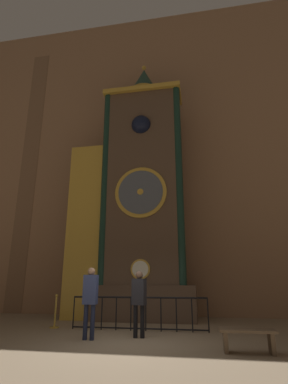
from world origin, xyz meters
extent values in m
plane|color=#847056|center=(0.00, 0.00, 0.00)|extent=(28.00, 28.00, 0.00)
cube|color=#936B4C|center=(0.00, 5.87, 7.65)|extent=(24.00, 0.30, 15.31)
cube|color=brown|center=(-6.60, 5.76, 6.89)|extent=(0.90, 0.12, 13.78)
cube|color=brown|center=(-0.38, 4.34, 0.62)|extent=(3.87, 1.61, 1.23)
cube|color=brown|center=(-0.38, 4.34, 5.32)|extent=(3.10, 1.40, 8.18)
cube|color=gold|center=(-0.38, 4.23, 9.31)|extent=(3.35, 1.54, 0.20)
cylinder|color=gold|center=(-0.38, 3.61, 1.78)|extent=(0.71, 0.05, 0.71)
cylinder|color=silver|center=(-0.38, 3.58, 1.78)|extent=(0.58, 0.03, 0.58)
cylinder|color=gold|center=(-0.38, 3.61, 4.67)|extent=(2.03, 0.07, 2.03)
cylinder|color=#4C515B|center=(-0.38, 3.56, 4.67)|extent=(1.74, 0.04, 1.74)
cylinder|color=gold|center=(-0.38, 3.54, 4.67)|extent=(0.24, 0.03, 0.24)
cube|color=#30241B|center=(-0.38, 4.13, 7.61)|extent=(1.03, 0.42, 1.03)
sphere|color=black|center=(-0.38, 3.71, 7.61)|extent=(0.82, 0.82, 0.82)
cylinder|color=#142D23|center=(-1.87, 3.72, 5.32)|extent=(0.29, 0.29, 8.18)
cylinder|color=#142D23|center=(1.11, 3.72, 5.32)|extent=(0.29, 0.29, 8.18)
cylinder|color=gold|center=(-0.38, 4.34, 9.56)|extent=(1.20, 1.20, 0.30)
cone|color=#163227|center=(-0.38, 4.34, 10.29)|extent=(1.14, 1.14, 1.15)
sphere|color=gold|center=(-0.38, 4.34, 10.98)|extent=(0.20, 0.20, 0.20)
cube|color=#4C3828|center=(-2.68, 4.39, 3.43)|extent=(1.40, 1.19, 6.87)
cube|color=gold|center=(-2.68, 3.78, 3.43)|extent=(1.47, 0.06, 6.87)
cylinder|color=black|center=(-2.12, 1.94, 0.46)|extent=(0.04, 0.04, 0.93)
cylinder|color=black|center=(-1.67, 1.94, 0.46)|extent=(0.04, 0.04, 0.93)
cylinder|color=black|center=(-1.23, 1.94, 0.46)|extent=(0.04, 0.04, 0.93)
cylinder|color=black|center=(-0.78, 1.94, 0.46)|extent=(0.04, 0.04, 0.93)
cylinder|color=black|center=(-0.34, 1.94, 0.46)|extent=(0.04, 0.04, 0.93)
cylinder|color=black|center=(0.11, 1.94, 0.46)|extent=(0.04, 0.04, 0.93)
cylinder|color=black|center=(0.55, 1.94, 0.46)|extent=(0.04, 0.04, 0.93)
cylinder|color=black|center=(1.00, 1.94, 0.46)|extent=(0.04, 0.04, 0.93)
cylinder|color=black|center=(1.44, 1.94, 0.46)|extent=(0.04, 0.04, 0.93)
cylinder|color=black|center=(1.89, 1.94, 0.46)|extent=(0.04, 0.04, 0.93)
cylinder|color=black|center=(-0.11, 1.94, 0.91)|extent=(4.00, 0.05, 0.05)
cylinder|color=black|center=(-0.11, 1.94, 0.06)|extent=(4.00, 0.04, 0.04)
cylinder|color=#1B213A|center=(-1.11, 0.32, 0.41)|extent=(0.11, 0.11, 0.81)
cylinder|color=#1B213A|center=(-0.93, 0.32, 0.41)|extent=(0.11, 0.11, 0.81)
cube|color=navy|center=(-1.02, 0.32, 1.17)|extent=(0.35, 0.24, 0.71)
sphere|color=#8C664C|center=(-1.02, 0.32, 1.61)|extent=(0.19, 0.19, 0.19)
cylinder|color=black|center=(0.04, 0.82, 0.39)|extent=(0.11, 0.11, 0.77)
cylinder|color=black|center=(0.22, 0.82, 0.39)|extent=(0.11, 0.11, 0.77)
cube|color=black|center=(0.13, 0.82, 1.10)|extent=(0.38, 0.29, 0.66)
sphere|color=brown|center=(0.13, 0.82, 1.52)|extent=(0.20, 0.20, 0.20)
cylinder|color=#B28E33|center=(-2.74, 2.00, 0.02)|extent=(0.28, 0.28, 0.04)
cylinder|color=#B28E33|center=(-2.74, 2.00, 0.45)|extent=(0.06, 0.06, 0.90)
sphere|color=#B28E33|center=(-2.74, 2.00, 0.93)|extent=(0.09, 0.09, 0.09)
cube|color=brown|center=(2.60, -0.44, 0.41)|extent=(1.10, 0.40, 0.05)
cube|color=brown|center=(2.16, -0.44, 0.20)|extent=(0.08, 0.36, 0.39)
cube|color=brown|center=(3.04, -0.44, 0.20)|extent=(0.08, 0.36, 0.39)
camera|label=1|loc=(1.73, -7.26, 1.37)|focal=28.00mm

